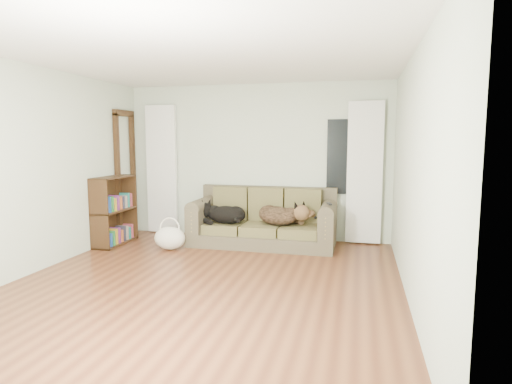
% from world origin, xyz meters
% --- Properties ---
extents(floor, '(5.00, 5.00, 0.00)m').
position_xyz_m(floor, '(0.00, 0.00, 0.00)').
color(floor, '#4A2515').
rests_on(floor, ground).
extents(ceiling, '(5.00, 5.00, 0.00)m').
position_xyz_m(ceiling, '(0.00, 0.00, 2.60)').
color(ceiling, white).
rests_on(ceiling, ground).
extents(wall_back, '(4.50, 0.04, 2.60)m').
position_xyz_m(wall_back, '(0.00, 2.50, 1.30)').
color(wall_back, '#ADBBA0').
rests_on(wall_back, ground).
extents(wall_left, '(0.04, 5.00, 2.60)m').
position_xyz_m(wall_left, '(-2.25, 0.00, 1.30)').
color(wall_left, '#ADBBA0').
rests_on(wall_left, ground).
extents(wall_right, '(0.04, 5.00, 2.60)m').
position_xyz_m(wall_right, '(2.25, 0.00, 1.30)').
color(wall_right, '#ADBBA0').
rests_on(wall_right, ground).
extents(curtain_left, '(0.55, 0.08, 2.25)m').
position_xyz_m(curtain_left, '(-1.70, 2.42, 1.15)').
color(curtain_left, white).
rests_on(curtain_left, ground).
extents(curtain_right, '(0.55, 0.08, 2.25)m').
position_xyz_m(curtain_right, '(1.80, 2.42, 1.15)').
color(curtain_right, white).
rests_on(curtain_right, ground).
extents(window_pane, '(0.50, 0.03, 1.20)m').
position_xyz_m(window_pane, '(1.45, 2.47, 1.40)').
color(window_pane, black).
rests_on(window_pane, wall_back).
extents(door_casing, '(0.07, 0.60, 2.10)m').
position_xyz_m(door_casing, '(-2.20, 2.05, 1.05)').
color(door_casing, black).
rests_on(door_casing, ground).
extents(sofa, '(2.28, 0.98, 0.93)m').
position_xyz_m(sofa, '(0.25, 1.97, 0.45)').
color(sofa, '#463E2C').
rests_on(sofa, floor).
extents(dog_black_lab, '(0.78, 0.66, 0.28)m').
position_xyz_m(dog_black_lab, '(-0.37, 1.87, 0.48)').
color(dog_black_lab, black).
rests_on(dog_black_lab, sofa).
extents(dog_shepherd, '(0.87, 0.80, 0.31)m').
position_xyz_m(dog_shepherd, '(0.54, 1.94, 0.49)').
color(dog_shepherd, black).
rests_on(dog_shepherd, sofa).
extents(tv_remote, '(0.09, 0.16, 0.02)m').
position_xyz_m(tv_remote, '(1.30, 1.79, 0.73)').
color(tv_remote, black).
rests_on(tv_remote, sofa).
extents(tote_bag, '(0.58, 0.51, 0.35)m').
position_xyz_m(tote_bag, '(-1.08, 1.35, 0.16)').
color(tote_bag, beige).
rests_on(tote_bag, floor).
extents(bookshelf, '(0.39, 0.90, 1.09)m').
position_xyz_m(bookshelf, '(-2.09, 1.48, 0.50)').
color(bookshelf, black).
rests_on(bookshelf, floor).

